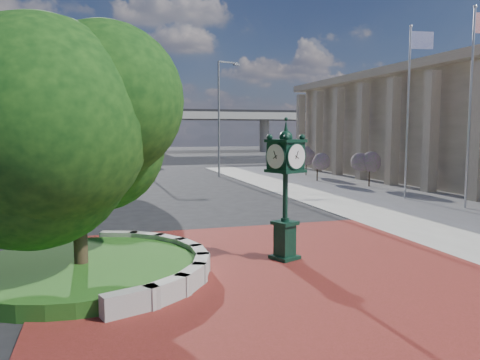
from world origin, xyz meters
The scene contains 17 objects.
ground centered at (0.00, 0.00, 0.00)m, with size 200.00×200.00×0.00m, color black.
plaza centered at (0.00, -1.00, 0.02)m, with size 12.00×12.00×0.04m, color maroon.
sidewalk centered at (16.00, 10.00, 0.02)m, with size 20.00×50.00×0.04m, color #9E9B93.
planter_wall centered at (-2.71, 0.00, 0.27)m, with size 2.96×6.77×0.54m.
grass_bed centered at (-5.00, 0.00, 0.20)m, with size 6.10×6.10×0.40m, color #1F4614.
overpass centered at (-0.22, 70.00, 6.54)m, with size 90.00×12.00×7.50m.
tree_planter centered at (-5.00, 0.00, 3.72)m, with size 5.20×5.20×6.33m.
tree_street centered at (-4.00, 18.00, 3.24)m, with size 4.40×4.40×5.45m.
post_clock centered at (0.84, 0.03, 2.32)m, with size 1.11×1.11×4.23m.
parked_car centered at (0.44, 38.19, 0.83)m, with size 1.96×4.87×1.66m, color maroon.
flagpole_a centered at (13.10, 6.21, 5.10)m, with size 1.56×0.18×9.94m.
flagpole_b centered at (12.23, 9.91, 4.99)m, with size 1.52×0.20×9.74m.
street_lamp_near centered at (5.40, 25.71, 5.69)m, with size 2.10×0.92×9.70m.
street_lamp_far centered at (-0.61, 39.81, 4.90)m, with size 1.82×0.72×8.35m.
shrub_near centered at (13.48, 15.66, 1.59)m, with size 1.20×1.20×2.20m.
shrub_mid centered at (11.61, 19.99, 1.59)m, with size 1.20×1.20×2.20m.
shrub_far centered at (12.73, 24.49, 1.59)m, with size 1.20×1.20×2.20m.
Camera 1 is at (-4.41, -12.85, 3.90)m, focal length 35.00 mm.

